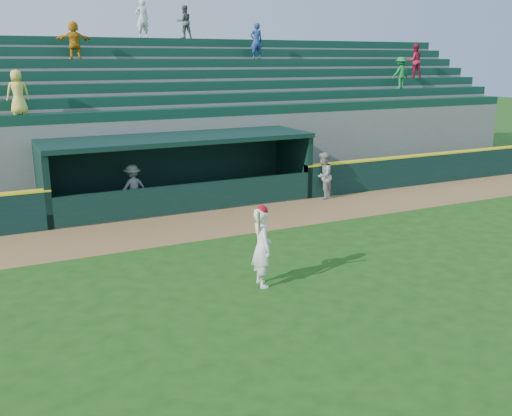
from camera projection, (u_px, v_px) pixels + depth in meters
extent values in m
plane|color=#1B4611|center=(285.00, 275.00, 13.77)|extent=(120.00, 120.00, 0.00)
cube|color=olive|center=(210.00, 224.00, 18.03)|extent=(40.00, 3.00, 0.01)
cube|color=black|center=(460.00, 166.00, 24.54)|extent=(15.50, 0.30, 1.20)
cube|color=yellow|center=(462.00, 152.00, 24.38)|extent=(15.50, 0.32, 0.06)
imported|color=#9E9E99|center=(323.00, 176.00, 21.10)|extent=(1.07, 1.05, 1.75)
imported|color=#ABABA5|center=(133.00, 187.00, 19.53)|extent=(1.14, 0.82, 1.59)
cube|color=slate|center=(181.00, 204.00, 20.45)|extent=(9.00, 2.60, 0.04)
cube|color=black|center=(43.00, 185.00, 18.20)|extent=(0.20, 2.60, 2.30)
cube|color=black|center=(293.00, 163.00, 22.13)|extent=(0.20, 2.60, 2.30)
cube|color=black|center=(169.00, 167.00, 21.30)|extent=(9.40, 0.20, 2.30)
cube|color=black|center=(179.00, 138.00, 19.86)|extent=(9.40, 2.80, 0.16)
cube|color=black|center=(192.00, 198.00, 19.27)|extent=(9.00, 0.16, 1.00)
cube|color=brown|center=(174.00, 193.00, 21.09)|extent=(8.40, 0.45, 0.10)
cube|color=slate|center=(164.00, 157.00, 21.68)|extent=(34.00, 0.85, 2.91)
cube|color=#0F3828|center=(163.00, 114.00, 21.16)|extent=(34.00, 0.60, 0.36)
cube|color=slate|center=(157.00, 148.00, 22.36)|extent=(34.00, 0.85, 3.36)
cube|color=#0F3828|center=(156.00, 100.00, 21.78)|extent=(34.00, 0.60, 0.36)
cube|color=slate|center=(151.00, 140.00, 23.04)|extent=(34.00, 0.85, 3.81)
cube|color=#0F3828|center=(150.00, 87.00, 22.41)|extent=(34.00, 0.60, 0.36)
cube|color=slate|center=(145.00, 132.00, 23.72)|extent=(34.00, 0.85, 4.26)
cube|color=#0F3828|center=(143.00, 75.00, 23.03)|extent=(34.00, 0.60, 0.36)
cube|color=slate|center=(139.00, 124.00, 24.40)|extent=(34.00, 0.85, 4.71)
cube|color=#0F3828|center=(137.00, 63.00, 23.66)|extent=(34.00, 0.60, 0.36)
cube|color=slate|center=(134.00, 117.00, 25.08)|extent=(34.00, 0.85, 5.16)
cube|color=#0F3828|center=(131.00, 52.00, 24.28)|extent=(34.00, 0.60, 0.36)
cube|color=slate|center=(129.00, 111.00, 25.76)|extent=(34.00, 0.85, 5.61)
cube|color=#0F3828|center=(126.00, 42.00, 24.90)|extent=(34.00, 0.60, 0.36)
cube|color=slate|center=(126.00, 110.00, 26.26)|extent=(34.50, 0.30, 5.61)
imported|color=navy|center=(256.00, 41.00, 25.79)|extent=(0.60, 0.42, 1.57)
imported|color=#525252|center=(184.00, 22.00, 25.86)|extent=(0.71, 0.56, 1.45)
imported|color=#1A7836|center=(401.00, 73.00, 26.61)|extent=(0.98, 0.62, 1.44)
imported|color=#F2DB55|center=(18.00, 92.00, 18.83)|extent=(0.77, 0.56, 1.46)
imported|color=orange|center=(74.00, 40.00, 22.40)|extent=(1.33, 0.43, 1.43)
imported|color=white|center=(142.00, 19.00, 25.01)|extent=(0.62, 0.43, 1.62)
imported|color=maroon|center=(414.00, 61.00, 27.87)|extent=(0.90, 0.77, 1.62)
imported|color=white|center=(262.00, 247.00, 12.92)|extent=(0.52, 0.72, 1.85)
sphere|color=#A50915|center=(262.00, 211.00, 12.70)|extent=(0.27, 0.27, 0.27)
cylinder|color=tan|center=(259.00, 224.00, 12.49)|extent=(0.30, 0.46, 0.76)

